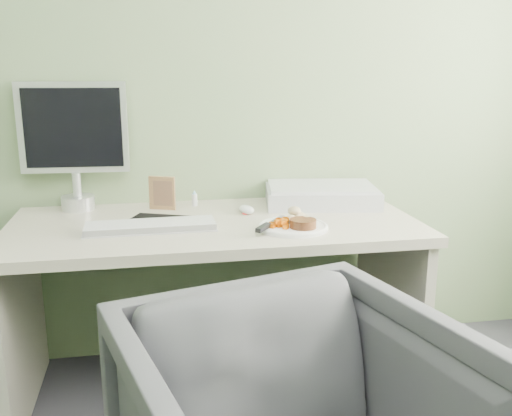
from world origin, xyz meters
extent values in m
plane|color=#71845D|center=(0.00, 2.00, 1.35)|extent=(3.50, 0.00, 3.50)
cube|color=#BDB49E|center=(0.00, 1.62, 0.71)|extent=(1.60, 0.75, 0.04)
cube|color=#A59F8C|center=(-0.76, 1.62, 0.34)|extent=(0.04, 0.70, 0.69)
cube|color=#A59F8C|center=(0.76, 1.62, 0.34)|extent=(0.04, 0.70, 0.69)
cylinder|color=white|center=(0.28, 1.46, 0.74)|extent=(0.26, 0.26, 0.01)
cylinder|color=black|center=(0.31, 1.42, 0.76)|extent=(0.11, 0.11, 0.03)
ellipsoid|color=#A2824F|center=(0.31, 1.51, 0.77)|extent=(0.12, 0.10, 0.06)
cube|color=#DB5D04|center=(0.22, 1.45, 0.77)|extent=(0.09, 0.08, 0.05)
cube|color=silver|center=(0.22, 1.51, 0.75)|extent=(0.10, 0.13, 0.01)
cube|color=black|center=(0.15, 1.41, 0.76)|extent=(0.07, 0.09, 0.02)
cube|color=black|center=(-0.22, 1.65, 0.73)|extent=(0.32, 0.30, 0.00)
cube|color=white|center=(-0.25, 1.55, 0.75)|extent=(0.48, 0.15, 0.02)
ellipsoid|color=white|center=(0.15, 1.72, 0.75)|extent=(0.07, 0.11, 0.03)
cube|color=#A6754D|center=(-0.20, 1.86, 0.80)|extent=(0.11, 0.06, 0.14)
cylinder|color=white|center=(-0.06, 1.90, 0.76)|extent=(0.02, 0.02, 0.05)
cone|color=#8DC1E2|center=(-0.06, 1.90, 0.79)|extent=(0.02, 0.02, 0.02)
cube|color=silver|center=(0.50, 1.83, 0.77)|extent=(0.53, 0.39, 0.08)
cylinder|color=silver|center=(-0.55, 1.92, 0.76)|extent=(0.14, 0.14, 0.06)
cylinder|color=silver|center=(-0.55, 1.92, 0.84)|extent=(0.04, 0.04, 0.10)
cube|color=silver|center=(-0.55, 1.94, 1.08)|extent=(0.45, 0.07, 0.38)
cube|color=black|center=(-0.55, 1.92, 1.08)|extent=(0.40, 0.03, 0.33)
camera|label=1|loc=(-0.24, -0.54, 1.32)|focal=40.00mm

